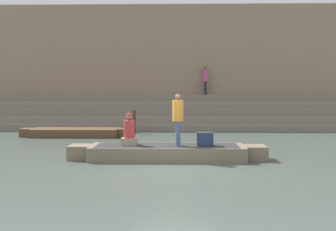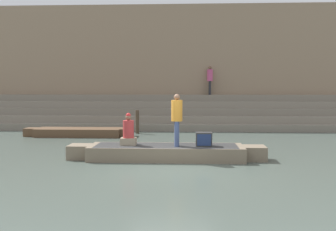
{
  "view_description": "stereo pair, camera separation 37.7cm",
  "coord_description": "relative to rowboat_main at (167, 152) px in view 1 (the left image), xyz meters",
  "views": [
    {
      "loc": [
        0.11,
        -11.31,
        2.41
      ],
      "look_at": [
        -0.23,
        2.71,
        1.36
      ],
      "focal_mm": 42.0,
      "sensor_mm": 36.0,
      "label": 1
    },
    {
      "loc": [
        0.49,
        -11.3,
        2.41
      ],
      "look_at": [
        -0.23,
        2.71,
        1.36
      ],
      "focal_mm": 42.0,
      "sensor_mm": 36.0,
      "label": 2
    }
  ],
  "objects": [
    {
      "name": "ground_plane",
      "position": [
        0.23,
        -1.51,
        -0.25
      ],
      "size": [
        120.0,
        120.0,
        0.0
      ],
      "primitive_type": "plane",
      "color": "#47544C"
    },
    {
      "name": "ghat_steps",
      "position": [
        0.23,
        9.89,
        0.45
      ],
      "size": [
        36.0,
        3.22,
        1.9
      ],
      "color": "gray",
      "rests_on": "ground"
    },
    {
      "name": "back_wall",
      "position": [
        0.23,
        11.66,
        3.39
      ],
      "size": [
        34.2,
        1.28,
        7.33
      ],
      "color": "#937A60",
      "rests_on": "ground"
    },
    {
      "name": "rowboat_main",
      "position": [
        0.0,
        0.0,
        0.0
      ],
      "size": [
        6.49,
        1.54,
        0.46
      ],
      "rotation": [
        0.0,
        0.0,
        0.03
      ],
      "color": "#756651",
      "rests_on": "ground"
    },
    {
      "name": "person_standing",
      "position": [
        0.36,
        -0.14,
        1.19
      ],
      "size": [
        0.36,
        0.36,
        1.7
      ],
      "rotation": [
        0.0,
        0.0,
        -0.16
      ],
      "color": "#3D4C75",
      "rests_on": "rowboat_main"
    },
    {
      "name": "person_rowing",
      "position": [
        -1.26,
        0.05,
        0.64
      ],
      "size": [
        0.51,
        0.4,
        1.07
      ],
      "rotation": [
        0.0,
        0.0,
        0.04
      ],
      "color": "gray",
      "rests_on": "rowboat_main"
    },
    {
      "name": "tv_set",
      "position": [
        1.24,
        -0.08,
        0.44
      ],
      "size": [
        0.52,
        0.41,
        0.45
      ],
      "rotation": [
        0.0,
        0.0,
        0.02
      ],
      "color": "#2D2D2D",
      "rests_on": "rowboat_main"
    },
    {
      "name": "moored_boat_shore",
      "position": [
        -4.54,
        5.76,
        -0.04
      ],
      "size": [
        5.24,
        1.27,
        0.39
      ],
      "rotation": [
        0.0,
        0.0,
        -0.03
      ],
      "color": "brown",
      "rests_on": "ground"
    },
    {
      "name": "mooring_post",
      "position": [
        -1.87,
        7.02,
        0.35
      ],
      "size": [
        0.18,
        0.18,
        1.19
      ],
      "primitive_type": "cylinder",
      "color": "#473828",
      "rests_on": "ground"
    },
    {
      "name": "person_on_steps",
      "position": [
        2.01,
        10.74,
        2.63
      ],
      "size": [
        0.34,
        0.34,
        1.7
      ],
      "rotation": [
        0.0,
        0.0,
        1.95
      ],
      "color": "#28282D",
      "rests_on": "ghat_steps"
    }
  ]
}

